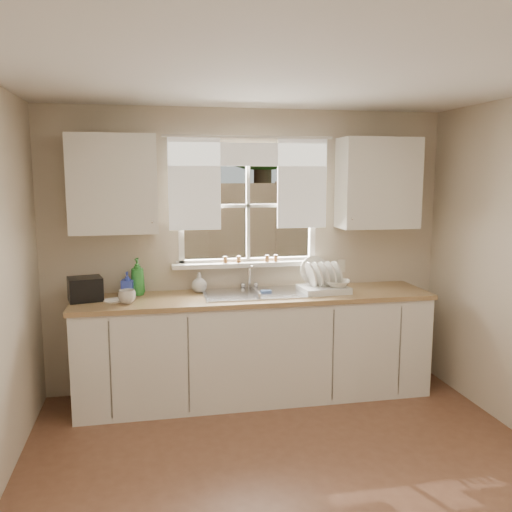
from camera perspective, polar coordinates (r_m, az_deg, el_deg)
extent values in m
plane|color=brown|center=(3.48, 5.87, -25.15)|extent=(4.00, 4.00, 0.00)
cube|color=beige|center=(5.02, -0.79, -7.04)|extent=(3.60, 0.02, 1.15)
cube|color=beige|center=(4.85, -0.83, 13.27)|extent=(3.60, 0.02, 0.35)
cube|color=beige|center=(4.78, -15.17, 4.95)|extent=(1.20, 0.02, 1.00)
cube|color=beige|center=(5.20, 12.37, 5.32)|extent=(1.20, 0.02, 1.00)
cube|color=silver|center=(2.95, 6.66, 19.69)|extent=(3.60, 4.00, 0.02)
cube|color=white|center=(4.92, -0.84, -0.52)|extent=(1.30, 0.06, 0.05)
cube|color=white|center=(4.86, -0.87, 11.20)|extent=(1.30, 0.06, 0.05)
cube|color=white|center=(4.79, -7.96, 5.17)|extent=(0.05, 0.06, 1.05)
cube|color=white|center=(5.01, 5.94, 5.36)|extent=(0.05, 0.06, 1.05)
cube|color=white|center=(4.86, -0.85, 5.31)|extent=(0.03, 0.04, 1.00)
cube|color=white|center=(4.86, -0.85, 5.31)|extent=(1.20, 0.04, 0.03)
cube|color=white|center=(4.86, -0.71, -0.86)|extent=(1.38, 0.14, 0.04)
cylinder|color=white|center=(4.79, -0.69, 12.44)|extent=(1.50, 0.02, 0.02)
cube|color=white|center=(4.72, -6.49, 7.58)|extent=(0.45, 0.02, 0.80)
cube|color=white|center=(4.90, 4.87, 7.64)|extent=(0.45, 0.02, 0.80)
cube|color=white|center=(4.79, -0.71, 10.64)|extent=(1.40, 0.02, 0.20)
cube|color=white|center=(4.76, -0.07, -9.69)|extent=(3.00, 0.62, 0.87)
cube|color=#A17E50|center=(4.64, -0.07, -4.34)|extent=(3.04, 0.65, 0.04)
cube|color=white|center=(4.59, -14.79, 7.33)|extent=(0.70, 0.33, 0.80)
cube|color=white|center=(5.01, 12.72, 7.48)|extent=(0.70, 0.33, 0.80)
cube|color=beige|center=(5.13, 8.95, -1.04)|extent=(0.08, 0.01, 0.12)
cylinder|color=brown|center=(4.87, 1.18, -0.26)|extent=(0.04, 0.04, 0.06)
cylinder|color=brown|center=(4.82, -1.84, -0.35)|extent=(0.04, 0.04, 0.06)
cylinder|color=brown|center=(4.89, 2.10, -0.23)|extent=(0.04, 0.04, 0.06)
cylinder|color=brown|center=(4.80, -3.25, -0.39)|extent=(0.04, 0.04, 0.06)
cube|color=#335421|center=(9.99, -6.01, -2.70)|extent=(20.00, 10.00, 0.02)
cube|color=#997355|center=(7.87, -4.77, 1.06)|extent=(8.00, 0.10, 1.80)
cube|color=maroon|center=(11.29, -12.90, 4.18)|extent=(3.00, 3.00, 2.20)
cube|color=black|center=(11.27, -13.12, 10.53)|extent=(3.20, 3.20, 0.30)
cylinder|color=#423021|center=(11.00, 0.70, 6.89)|extent=(0.36, 0.36, 3.20)
sphere|color=#214716|center=(11.19, 0.72, 19.27)|extent=(4.00, 4.00, 4.00)
sphere|color=#214716|center=(12.58, -6.03, 20.36)|extent=(3.20, 3.20, 3.20)
cube|color=#B7B7BC|center=(4.68, -0.14, -4.98)|extent=(0.84, 0.46, 0.18)
cube|color=#B7B7BC|center=(4.66, -0.14, -3.96)|extent=(0.88, 0.50, 0.01)
cube|color=#B7B7BC|center=(4.67, -0.14, -4.26)|extent=(0.02, 0.41, 0.14)
cylinder|color=silver|center=(4.88, -0.71, -2.13)|extent=(0.03, 0.03, 0.22)
cylinder|color=silver|center=(4.79, -0.54, -1.02)|extent=(0.02, 0.18, 0.02)
sphere|color=silver|center=(4.89, -1.40, -3.08)|extent=(0.05, 0.05, 0.05)
sphere|color=silver|center=(4.91, -0.02, -3.03)|extent=(0.05, 0.05, 0.05)
cube|color=white|center=(4.76, 7.13, -3.49)|extent=(0.43, 0.34, 0.05)
cylinder|color=white|center=(4.83, 6.15, -1.52)|extent=(0.26, 0.09, 0.25)
cylinder|color=white|center=(4.69, 5.80, -1.94)|extent=(0.08, 0.22, 0.22)
cylinder|color=white|center=(4.72, 6.49, -1.90)|extent=(0.08, 0.22, 0.22)
cylinder|color=white|center=(4.74, 7.16, -1.87)|extent=(0.08, 0.22, 0.22)
cylinder|color=white|center=(4.76, 7.83, -1.83)|extent=(0.08, 0.22, 0.22)
cylinder|color=white|center=(4.78, 8.49, -1.79)|extent=(0.08, 0.22, 0.22)
imported|color=white|center=(4.75, 8.58, -2.88)|extent=(0.28, 0.28, 0.05)
imported|color=#2D8B32|center=(4.71, -12.37, -2.13)|extent=(0.15, 0.15, 0.32)
imported|color=blue|center=(4.67, -13.39, -2.91)|extent=(0.11, 0.11, 0.21)
imported|color=beige|center=(4.75, -6.00, -2.78)|extent=(0.15, 0.15, 0.17)
cylinder|color=white|center=(4.56, -14.76, -4.52)|extent=(0.16, 0.16, 0.01)
imported|color=beige|center=(4.44, -13.43, -4.20)|extent=(0.15, 0.15, 0.11)
cube|color=black|center=(4.63, -17.54, -3.32)|extent=(0.31, 0.28, 0.19)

